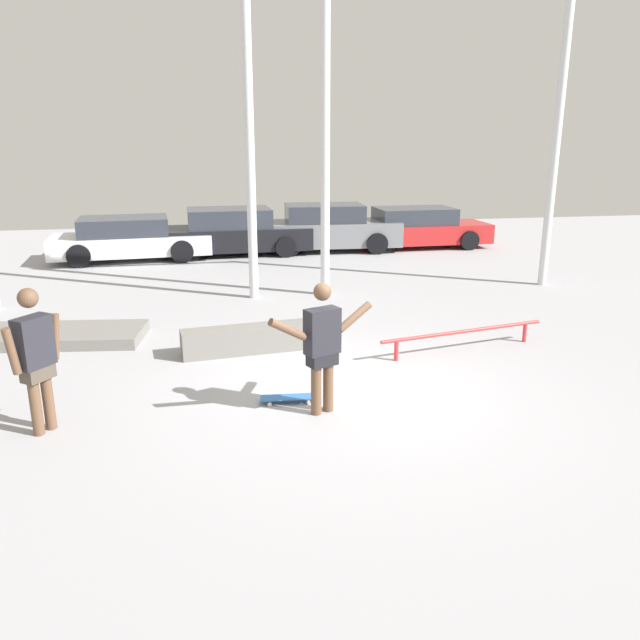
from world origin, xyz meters
The scene contains 13 objects.
ground_plane centered at (0.00, 0.00, 0.00)m, with size 36.00×36.00×0.00m, color #9E9EA3.
skateboarder centered at (-0.45, -0.56, 0.95)m, with size 1.44×0.69×1.72m.
skateboard centered at (-0.84, -0.16, 0.06)m, with size 0.77×0.29×0.08m.
grind_box centered at (-1.05, 2.04, 0.21)m, with size 2.51×0.46×0.43m, color slate.
manual_pad centered at (-4.58, 3.23, 0.10)m, with size 3.18×1.25×0.20m, color slate.
grind_rail centered at (2.33, 1.41, 0.30)m, with size 3.05×0.68×0.37m.
canopy_support_left centered at (-3.50, 5.69, 3.94)m, with size 5.58×0.20×6.55m.
canopy_support_right centered at (3.50, 5.69, 3.94)m, with size 5.58×0.20×6.55m.
parked_car_white centered at (-3.98, 10.94, 0.60)m, with size 4.61×2.27×1.23m.
parked_car_black centered at (-0.94, 11.26, 0.67)m, with size 4.53×2.07×1.39m.
parked_car_grey centered at (2.02, 11.34, 0.70)m, with size 4.40×2.03×1.45m.
parked_car_red centered at (4.99, 11.44, 0.62)m, with size 4.49×1.94×1.28m.
bystander centered at (-3.86, -0.49, 0.98)m, with size 0.54×0.68×1.79m.
Camera 1 is at (-1.85, -7.86, 3.42)m, focal length 35.00 mm.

